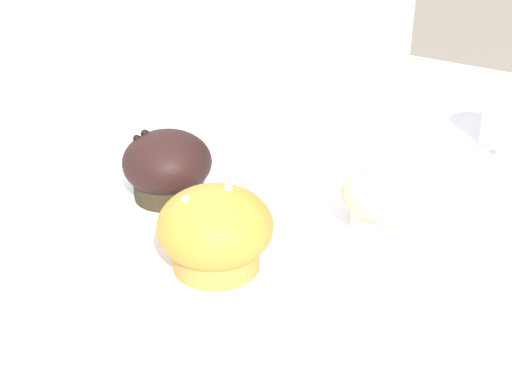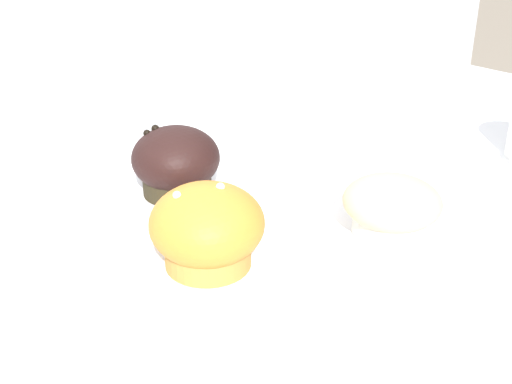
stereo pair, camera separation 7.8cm
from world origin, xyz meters
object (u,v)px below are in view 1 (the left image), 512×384
muffin_front_center (213,231)px  muffin_back_right (167,167)px  muffin_back_left (390,200)px  coffee_cup (512,118)px

muffin_front_center → muffin_back_right: (0.09, 0.14, -0.00)m
muffin_back_left → muffin_back_right: bearing=108.1°
muffin_back_right → muffin_front_center: bearing=-123.8°
coffee_cup → muffin_back_right: bearing=142.0°
muffin_front_center → muffin_back_right: 0.17m
muffin_front_center → muffin_back_left: 0.21m
muffin_back_right → coffee_cup: (0.38, -0.30, 0.00)m
muffin_back_left → muffin_back_right: muffin_back_right is taller
muffin_front_center → coffee_cup: size_ratio=0.99×
muffin_back_right → coffee_cup: bearing=-38.0°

